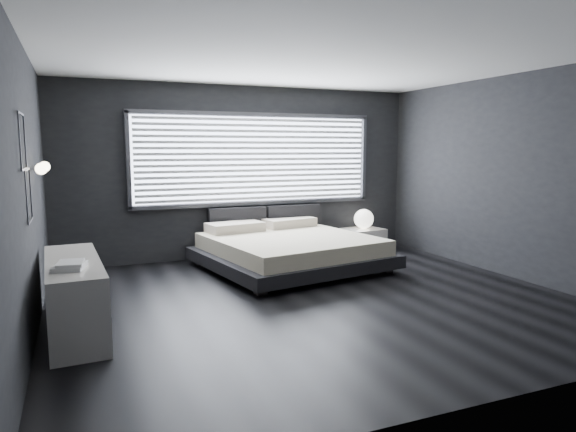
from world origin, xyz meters
name	(u,v)px	position (x,y,z in m)	size (l,w,h in m)	color
room	(316,182)	(0.00, 0.00, 1.40)	(6.04, 6.00, 2.80)	black
window	(257,159)	(0.20, 2.70, 1.61)	(4.14, 0.09, 1.52)	white
headboard	(266,221)	(0.34, 2.64, 0.57)	(1.96, 0.16, 0.52)	black
sconce_near	(41,169)	(-2.88, 0.05, 1.60)	(0.18, 0.11, 0.11)	silver
sconce_far	(44,167)	(-2.88, 0.65, 1.60)	(0.18, 0.11, 0.11)	silver
wall_art_upper	(22,142)	(-2.98, -0.55, 1.85)	(0.01, 0.48, 0.48)	#47474C
wall_art_lower	(29,195)	(-2.98, -0.30, 1.38)	(0.01, 0.48, 0.48)	#47474C
bed	(289,249)	(0.33, 1.60, 0.29)	(2.79, 2.70, 0.63)	black
nightstand	(363,239)	(2.07, 2.38, 0.19)	(0.65, 0.54, 0.38)	silver
orb_lamp	(364,219)	(2.09, 2.39, 0.55)	(0.34, 0.34, 0.34)	white
dresser	(75,295)	(-2.65, -0.05, 0.36)	(0.59, 1.80, 0.71)	silver
book_stack	(70,265)	(-2.67, -0.44, 0.75)	(0.32, 0.38, 0.07)	silver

